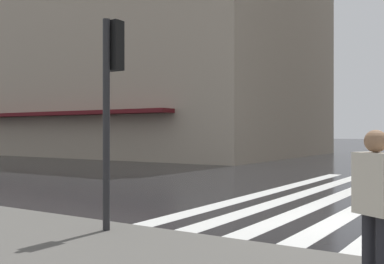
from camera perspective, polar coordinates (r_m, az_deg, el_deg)
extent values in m
plane|color=black|center=(9.94, 19.68, -10.46)|extent=(220.00, 220.00, 0.00)
cube|color=silver|center=(13.91, 21.47, -7.42)|extent=(13.00, 0.50, 0.01)
cube|color=silver|center=(14.14, 17.47, -7.30)|extent=(13.00, 0.50, 0.01)
cube|color=silver|center=(14.43, 13.61, -7.15)|extent=(13.00, 0.50, 0.01)
cube|color=silver|center=(14.79, 9.93, -6.97)|extent=(13.00, 0.50, 0.01)
cube|color=tan|center=(39.91, -5.18, 9.41)|extent=(17.92, 25.39, 16.60)
cube|color=#591419|center=(32.43, -15.68, 2.15)|extent=(1.20, 17.77, 0.24)
cylinder|color=#232326|center=(8.08, -10.30, 0.88)|extent=(0.12, 0.12, 3.56)
cube|color=black|center=(8.34, -9.44, 10.21)|extent=(0.22, 0.30, 0.85)
sphere|color=red|center=(8.48, -8.88, 11.97)|extent=(0.17, 0.17, 0.17)
sphere|color=orange|center=(8.43, -8.88, 10.10)|extent=(0.17, 0.17, 0.17)
sphere|color=green|center=(8.38, -8.88, 8.22)|extent=(0.17, 0.17, 0.17)
cube|color=beige|center=(4.92, 21.29, -5.82)|extent=(0.42, 0.47, 0.60)
sphere|color=#936B4C|center=(4.89, 21.29, -1.04)|extent=(0.22, 0.22, 0.22)
cylinder|color=#232328|center=(4.98, 22.06, -14.27)|extent=(0.13, 0.13, 0.86)
cylinder|color=#232328|center=(5.10, 20.54, -13.92)|extent=(0.13, 0.13, 0.86)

